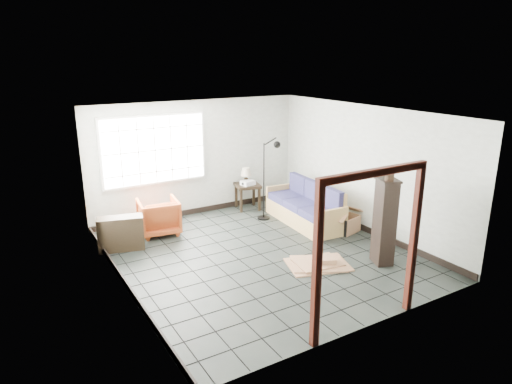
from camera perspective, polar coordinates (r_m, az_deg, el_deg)
ground at (r=8.52m, az=0.54°, el=-7.78°), size 5.50×5.50×0.00m
room_shell at (r=8.00m, az=0.46°, el=3.31°), size 5.02×5.52×2.61m
window_panel at (r=9.99m, az=-12.58°, el=5.16°), size 2.32×0.08×1.52m
doorway_trim at (r=6.03m, az=14.12°, el=-4.74°), size 1.80×0.08×2.20m
futon_sofa at (r=10.01m, az=6.33°, el=-2.04°), size 0.91×2.11×0.91m
armchair at (r=9.55m, az=-12.08°, el=-2.81°), size 0.87×0.83×0.80m
side_table at (r=10.82m, az=-1.07°, el=0.44°), size 0.67×0.67×0.61m
table_lamp at (r=10.77m, az=-1.25°, el=2.44°), size 0.26×0.26×0.38m
projector at (r=10.70m, az=-1.04°, el=1.16°), size 0.34×0.29×0.11m
floor_lamp at (r=10.02m, az=1.77°, el=1.97°), size 0.48×0.36×1.84m
console_shelf at (r=8.96m, az=-16.53°, el=-4.98°), size 0.89×0.53×0.65m
tall_shelf at (r=8.21m, az=15.78°, el=-3.53°), size 0.45×0.50×1.54m
pot at (r=7.88m, az=16.35°, el=1.77°), size 0.19×0.19×0.11m
open_box at (r=9.69m, az=11.11°, el=-3.89°), size 0.92×0.60×0.48m
cardboard_pile at (r=8.16m, az=7.89°, el=-8.81°), size 1.23×1.04×0.15m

